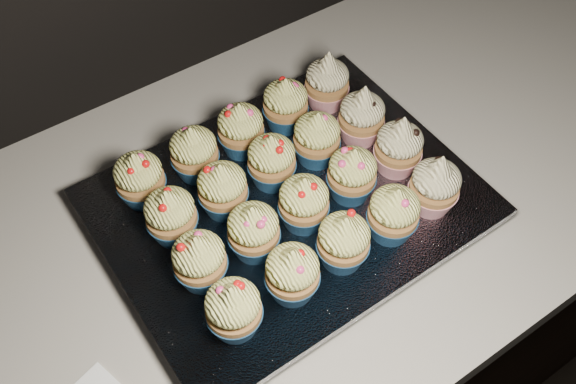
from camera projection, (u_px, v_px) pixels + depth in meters
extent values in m
cube|color=black|center=(223.00, 382.00, 1.19)|extent=(2.40, 0.60, 0.86)
cube|color=beige|center=(195.00, 255.00, 0.83)|extent=(2.44, 0.64, 0.04)
cube|color=black|center=(288.00, 210.00, 0.84)|extent=(0.43, 0.33, 0.02)
cube|color=silver|center=(288.00, 202.00, 0.83)|extent=(0.46, 0.36, 0.01)
cone|color=navy|center=(235.00, 319.00, 0.70)|extent=(0.06, 0.06, 0.03)
ellipsoid|color=#F0ED79|center=(233.00, 303.00, 0.67)|extent=(0.06, 0.06, 0.04)
cone|color=#F0ED79|center=(231.00, 292.00, 0.66)|extent=(0.03, 0.03, 0.02)
cone|color=navy|center=(292.00, 283.00, 0.73)|extent=(0.06, 0.06, 0.03)
ellipsoid|color=#F0ED79|center=(292.00, 266.00, 0.70)|extent=(0.06, 0.06, 0.04)
cone|color=#F0ED79|center=(293.00, 255.00, 0.68)|extent=(0.03, 0.03, 0.02)
cone|color=navy|center=(342.00, 252.00, 0.76)|extent=(0.06, 0.06, 0.03)
ellipsoid|color=#F0ED79|center=(344.00, 234.00, 0.73)|extent=(0.06, 0.06, 0.04)
cone|color=#F0ED79|center=(346.00, 222.00, 0.71)|extent=(0.03, 0.03, 0.02)
cone|color=navy|center=(391.00, 224.00, 0.78)|extent=(0.06, 0.06, 0.03)
ellipsoid|color=#F0ED79|center=(395.00, 206.00, 0.75)|extent=(0.06, 0.06, 0.04)
cone|color=#F0ED79|center=(398.00, 194.00, 0.73)|extent=(0.03, 0.03, 0.02)
cone|color=#B2182F|center=(431.00, 197.00, 0.81)|extent=(0.06, 0.06, 0.03)
ellipsoid|color=beige|center=(437.00, 178.00, 0.77)|extent=(0.06, 0.06, 0.04)
cone|color=beige|center=(441.00, 164.00, 0.75)|extent=(0.03, 0.03, 0.03)
cone|color=navy|center=(202.00, 270.00, 0.74)|extent=(0.06, 0.06, 0.03)
ellipsoid|color=#F0ED79|center=(198.00, 253.00, 0.71)|extent=(0.06, 0.06, 0.04)
cone|color=#F0ED79|center=(196.00, 242.00, 0.69)|extent=(0.03, 0.03, 0.02)
cone|color=navy|center=(254.00, 241.00, 0.77)|extent=(0.06, 0.06, 0.03)
ellipsoid|color=#F0ED79|center=(253.00, 223.00, 0.73)|extent=(0.06, 0.06, 0.04)
cone|color=#F0ED79|center=(252.00, 212.00, 0.72)|extent=(0.03, 0.03, 0.02)
cone|color=navy|center=(303.00, 213.00, 0.79)|extent=(0.06, 0.06, 0.03)
ellipsoid|color=#F0ED79|center=(304.00, 195.00, 0.76)|extent=(0.06, 0.06, 0.04)
cone|color=#F0ED79|center=(304.00, 183.00, 0.74)|extent=(0.03, 0.03, 0.02)
cone|color=navy|center=(351.00, 185.00, 0.82)|extent=(0.06, 0.06, 0.03)
ellipsoid|color=#F0ED79|center=(353.00, 166.00, 0.79)|extent=(0.06, 0.06, 0.04)
cone|color=#F0ED79|center=(354.00, 154.00, 0.77)|extent=(0.03, 0.03, 0.02)
cone|color=#B2182F|center=(396.00, 159.00, 0.84)|extent=(0.06, 0.06, 0.03)
ellipsoid|color=beige|center=(400.00, 140.00, 0.81)|extent=(0.06, 0.06, 0.04)
cone|color=beige|center=(403.00, 124.00, 0.79)|extent=(0.03, 0.03, 0.03)
cone|color=navy|center=(174.00, 226.00, 0.78)|extent=(0.06, 0.06, 0.03)
ellipsoid|color=#F0ED79|center=(169.00, 208.00, 0.75)|extent=(0.06, 0.06, 0.04)
cone|color=#F0ED79|center=(166.00, 196.00, 0.73)|extent=(0.03, 0.03, 0.02)
cone|color=navy|center=(224.00, 200.00, 0.80)|extent=(0.06, 0.06, 0.03)
ellipsoid|color=#F0ED79|center=(222.00, 181.00, 0.77)|extent=(0.06, 0.06, 0.04)
cone|color=#F0ED79|center=(220.00, 169.00, 0.75)|extent=(0.03, 0.03, 0.02)
cone|color=navy|center=(272.00, 172.00, 0.83)|extent=(0.06, 0.06, 0.03)
ellipsoid|color=#F0ED79|center=(271.00, 153.00, 0.80)|extent=(0.06, 0.06, 0.04)
cone|color=#F0ED79|center=(271.00, 141.00, 0.78)|extent=(0.03, 0.03, 0.02)
cone|color=navy|center=(316.00, 150.00, 0.85)|extent=(0.06, 0.06, 0.03)
ellipsoid|color=#F0ED79|center=(317.00, 130.00, 0.82)|extent=(0.06, 0.06, 0.04)
cone|color=#F0ED79|center=(318.00, 118.00, 0.80)|extent=(0.03, 0.03, 0.02)
cone|color=#B2182F|center=(360.00, 129.00, 0.88)|extent=(0.06, 0.06, 0.03)
ellipsoid|color=beige|center=(363.00, 109.00, 0.85)|extent=(0.06, 0.06, 0.04)
cone|color=beige|center=(365.00, 94.00, 0.82)|extent=(0.03, 0.03, 0.03)
cone|color=navy|center=(143.00, 190.00, 0.81)|extent=(0.06, 0.06, 0.03)
ellipsoid|color=#F0ED79|center=(137.00, 171.00, 0.78)|extent=(0.06, 0.06, 0.04)
cone|color=#F0ED79|center=(134.00, 159.00, 0.76)|extent=(0.03, 0.03, 0.02)
cone|color=navy|center=(196.00, 164.00, 0.84)|extent=(0.06, 0.06, 0.03)
ellipsoid|color=#F0ED79|center=(193.00, 145.00, 0.81)|extent=(0.06, 0.06, 0.04)
cone|color=#F0ED79|center=(191.00, 132.00, 0.79)|extent=(0.03, 0.03, 0.02)
cone|color=navy|center=(242.00, 141.00, 0.86)|extent=(0.06, 0.06, 0.03)
ellipsoid|color=#F0ED79|center=(240.00, 121.00, 0.83)|extent=(0.06, 0.06, 0.04)
cone|color=#F0ED79|center=(239.00, 109.00, 0.81)|extent=(0.03, 0.03, 0.02)
cone|color=navy|center=(286.00, 116.00, 0.89)|extent=(0.06, 0.06, 0.03)
ellipsoid|color=#F0ED79|center=(285.00, 96.00, 0.86)|extent=(0.06, 0.06, 0.04)
cone|color=#F0ED79|center=(285.00, 84.00, 0.84)|extent=(0.03, 0.03, 0.02)
cone|color=#B2182F|center=(326.00, 95.00, 0.92)|extent=(0.06, 0.06, 0.03)
ellipsoid|color=beige|center=(328.00, 75.00, 0.89)|extent=(0.06, 0.06, 0.04)
cone|color=beige|center=(329.00, 59.00, 0.86)|extent=(0.03, 0.03, 0.03)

